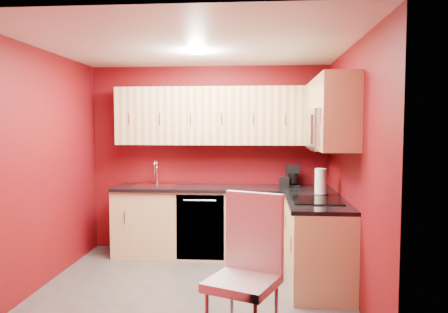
# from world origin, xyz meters

# --- Properties ---
(floor) EXTENTS (3.20, 3.20, 0.00)m
(floor) POSITION_xyz_m (0.00, 0.00, 0.00)
(floor) COLOR #53504D
(floor) RESTS_ON ground
(ceiling) EXTENTS (3.20, 3.20, 0.00)m
(ceiling) POSITION_xyz_m (0.00, 0.00, 2.50)
(ceiling) COLOR white
(ceiling) RESTS_ON wall_back
(wall_back) EXTENTS (3.20, 0.00, 3.20)m
(wall_back) POSITION_xyz_m (0.00, 1.50, 1.25)
(wall_back) COLOR #620B09
(wall_back) RESTS_ON floor
(wall_front) EXTENTS (3.20, 0.00, 3.20)m
(wall_front) POSITION_xyz_m (0.00, -1.50, 1.25)
(wall_front) COLOR #620B09
(wall_front) RESTS_ON floor
(wall_left) EXTENTS (0.00, 3.00, 3.00)m
(wall_left) POSITION_xyz_m (-1.60, 0.00, 1.25)
(wall_left) COLOR #620B09
(wall_left) RESTS_ON floor
(wall_right) EXTENTS (0.00, 3.00, 3.00)m
(wall_right) POSITION_xyz_m (1.60, 0.00, 1.25)
(wall_right) COLOR #620B09
(wall_right) RESTS_ON floor
(base_cabinets_back) EXTENTS (2.80, 0.60, 0.87)m
(base_cabinets_back) POSITION_xyz_m (0.20, 1.20, 0.43)
(base_cabinets_back) COLOR tan
(base_cabinets_back) RESTS_ON floor
(base_cabinets_right) EXTENTS (0.60, 1.30, 0.87)m
(base_cabinets_right) POSITION_xyz_m (1.30, 0.25, 0.43)
(base_cabinets_right) COLOR tan
(base_cabinets_right) RESTS_ON floor
(countertop_back) EXTENTS (2.80, 0.63, 0.04)m
(countertop_back) POSITION_xyz_m (0.20, 1.19, 0.89)
(countertop_back) COLOR black
(countertop_back) RESTS_ON base_cabinets_back
(countertop_right) EXTENTS (0.63, 1.27, 0.04)m
(countertop_right) POSITION_xyz_m (1.29, 0.23, 0.89)
(countertop_right) COLOR black
(countertop_right) RESTS_ON base_cabinets_right
(upper_cabinets_back) EXTENTS (2.80, 0.35, 0.75)m
(upper_cabinets_back) POSITION_xyz_m (0.20, 1.32, 1.83)
(upper_cabinets_back) COLOR #EAC685
(upper_cabinets_back) RESTS_ON wall_back
(upper_cabinets_right) EXTENTS (0.35, 1.55, 0.75)m
(upper_cabinets_right) POSITION_xyz_m (1.42, 0.44, 1.89)
(upper_cabinets_right) COLOR #EAC685
(upper_cabinets_right) RESTS_ON wall_right
(microwave) EXTENTS (0.42, 0.76, 0.42)m
(microwave) POSITION_xyz_m (1.39, 0.20, 1.66)
(microwave) COLOR silver
(microwave) RESTS_ON upper_cabinets_right
(cooktop) EXTENTS (0.50, 0.55, 0.01)m
(cooktop) POSITION_xyz_m (1.28, 0.20, 0.92)
(cooktop) COLOR black
(cooktop) RESTS_ON countertop_right
(sink) EXTENTS (0.52, 0.42, 0.35)m
(sink) POSITION_xyz_m (-0.70, 1.20, 0.94)
(sink) COLOR silver
(sink) RESTS_ON countertop_back
(dishwasher_front) EXTENTS (0.60, 0.02, 0.82)m
(dishwasher_front) POSITION_xyz_m (-0.05, 0.91, 0.43)
(dishwasher_front) COLOR black
(dishwasher_front) RESTS_ON base_cabinets_back
(downlight) EXTENTS (0.20, 0.20, 0.01)m
(downlight) POSITION_xyz_m (0.00, 0.30, 2.48)
(downlight) COLOR white
(downlight) RESTS_ON ceiling
(coffee_maker) EXTENTS (0.18, 0.23, 0.28)m
(coffee_maker) POSITION_xyz_m (1.11, 1.26, 1.05)
(coffee_maker) COLOR black
(coffee_maker) RESTS_ON countertop_back
(napkin_holder) EXTENTS (0.13, 0.13, 0.13)m
(napkin_holder) POSITION_xyz_m (1.00, 1.17, 0.98)
(napkin_holder) COLOR black
(napkin_holder) RESTS_ON countertop_back
(paper_towel) EXTENTS (0.22, 0.22, 0.30)m
(paper_towel) POSITION_xyz_m (1.38, 0.61, 1.06)
(paper_towel) COLOR silver
(paper_towel) RESTS_ON countertop_right
(dining_chair) EXTENTS (0.63, 0.64, 1.18)m
(dining_chair) POSITION_xyz_m (0.55, -1.20, 0.59)
(dining_chair) COLOR silver
(dining_chair) RESTS_ON floor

